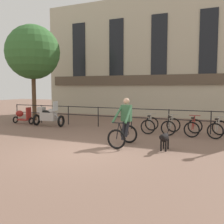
% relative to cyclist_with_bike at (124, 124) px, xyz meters
% --- Properties ---
extents(ground_plane, '(60.00, 60.00, 0.00)m').
position_rel_cyclist_with_bike_xyz_m(ground_plane, '(-1.04, -1.55, -0.76)').
color(ground_plane, '#7A5B4C').
extents(canal_railing, '(15.05, 0.05, 1.05)m').
position_rel_cyclist_with_bike_xyz_m(canal_railing, '(-1.04, 3.65, -0.05)').
color(canal_railing, black).
rests_on(canal_railing, ground_plane).
extents(building_facade, '(18.00, 0.72, 8.43)m').
position_rel_cyclist_with_bike_xyz_m(building_facade, '(-1.04, 9.44, 3.44)').
color(building_facade, '#BCB299').
rests_on(building_facade, ground_plane).
extents(cyclist_with_bike, '(0.72, 1.19, 1.70)m').
position_rel_cyclist_with_bike_xyz_m(cyclist_with_bike, '(0.00, 0.00, 0.00)').
color(cyclist_with_bike, black).
rests_on(cyclist_with_bike, ground_plane).
extents(dog, '(0.25, 1.02, 0.59)m').
position_rel_cyclist_with_bike_xyz_m(dog, '(1.50, -0.23, -0.35)').
color(dog, black).
rests_on(dog, ground_plane).
extents(parked_motorcycle, '(1.70, 0.71, 1.35)m').
position_rel_cyclist_with_bike_xyz_m(parked_motorcycle, '(-5.42, 2.67, -0.20)').
color(parked_motorcycle, black).
rests_on(parked_motorcycle, ground_plane).
extents(parked_bicycle_near_lamp, '(0.78, 1.18, 0.86)m').
position_rel_cyclist_with_bike_xyz_m(parked_bicycle_near_lamp, '(0.10, 3.00, -0.41)').
color(parked_bicycle_near_lamp, black).
rests_on(parked_bicycle_near_lamp, ground_plane).
extents(parked_bicycle_mid_left, '(0.68, 1.12, 0.86)m').
position_rel_cyclist_with_bike_xyz_m(parked_bicycle_mid_left, '(1.07, 3.00, -0.41)').
color(parked_bicycle_mid_left, black).
rests_on(parked_bicycle_mid_left, ground_plane).
extents(parked_bicycle_mid_right, '(0.68, 1.12, 0.86)m').
position_rel_cyclist_with_bike_xyz_m(parked_bicycle_mid_right, '(2.05, 3.00, -0.41)').
color(parked_bicycle_mid_right, black).
rests_on(parked_bicycle_mid_right, ground_plane).
extents(parked_bicycle_far_end, '(0.80, 1.19, 0.86)m').
position_rel_cyclist_with_bike_xyz_m(parked_bicycle_far_end, '(3.02, 3.00, -0.41)').
color(parked_bicycle_far_end, black).
rests_on(parked_bicycle_far_end, ground_plane).
extents(parked_scooter, '(1.29, 0.44, 0.96)m').
position_rel_cyclist_with_bike_xyz_m(parked_scooter, '(-7.38, 2.86, -0.30)').
color(parked_scooter, black).
rests_on(parked_scooter, ground_plane).
extents(tree_canalside_left, '(3.37, 3.37, 5.96)m').
position_rel_cyclist_with_bike_xyz_m(tree_canalside_left, '(-7.89, 4.48, 3.50)').
color(tree_canalside_left, brown).
rests_on(tree_canalside_left, ground_plane).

